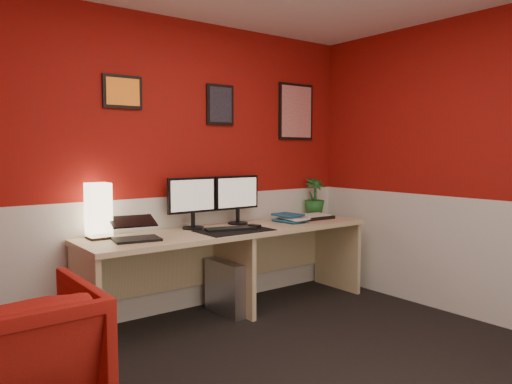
# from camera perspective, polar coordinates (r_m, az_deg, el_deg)

# --- Properties ---
(wall_back) EXTENTS (4.00, 0.01, 2.50)m
(wall_back) POSITION_cam_1_polar(r_m,az_deg,el_deg) (4.19, -11.12, 2.80)
(wall_back) COLOR #96100B
(wall_back) RESTS_ON ground
(wall_right) EXTENTS (0.01, 3.50, 2.50)m
(wall_right) POSITION_cam_1_polar(r_m,az_deg,el_deg) (4.34, 25.15, 2.51)
(wall_right) COLOR #96100B
(wall_right) RESTS_ON ground
(wainscot_back) EXTENTS (4.00, 0.01, 1.00)m
(wainscot_back) POSITION_cam_1_polar(r_m,az_deg,el_deg) (4.28, -10.92, -7.28)
(wainscot_back) COLOR silver
(wainscot_back) RESTS_ON ground
(wainscot_right) EXTENTS (0.01, 3.50, 1.00)m
(wainscot_right) POSITION_cam_1_polar(r_m,az_deg,el_deg) (4.43, 24.77, -7.24)
(wainscot_right) COLOR silver
(wainscot_right) RESTS_ON ground
(desk) EXTENTS (2.60, 0.65, 0.73)m
(desk) POSITION_cam_1_polar(r_m,az_deg,el_deg) (4.28, -2.60, -9.06)
(desk) COLOR tan
(desk) RESTS_ON ground
(shoji_lamp) EXTENTS (0.16, 0.16, 0.40)m
(shoji_lamp) POSITION_cam_1_polar(r_m,az_deg,el_deg) (3.87, -17.76, -2.25)
(shoji_lamp) COLOR #FFE5B2
(shoji_lamp) RESTS_ON desk
(laptop) EXTENTS (0.37, 0.28, 0.22)m
(laptop) POSITION_cam_1_polar(r_m,az_deg,el_deg) (3.73, -13.67, -3.81)
(laptop) COLOR black
(laptop) RESTS_ON desk
(monitor_left) EXTENTS (0.45, 0.06, 0.58)m
(monitor_left) POSITION_cam_1_polar(r_m,az_deg,el_deg) (4.18, -7.33, -0.31)
(monitor_left) COLOR black
(monitor_left) RESTS_ON desk
(monitor_right) EXTENTS (0.45, 0.06, 0.58)m
(monitor_right) POSITION_cam_1_polar(r_m,az_deg,el_deg) (4.43, -2.14, 0.01)
(monitor_right) COLOR black
(monitor_right) RESTS_ON desk
(desk_mat) EXTENTS (0.60, 0.38, 0.01)m
(desk_mat) POSITION_cam_1_polar(r_m,az_deg,el_deg) (4.08, -2.52, -4.46)
(desk_mat) COLOR black
(desk_mat) RESTS_ON desk
(keyboard) EXTENTS (0.44, 0.24, 0.02)m
(keyboard) POSITION_cam_1_polar(r_m,az_deg,el_deg) (4.10, -2.95, -4.24)
(keyboard) COLOR black
(keyboard) RESTS_ON desk_mat
(mouse) EXTENTS (0.08, 0.11, 0.03)m
(mouse) POSITION_cam_1_polar(r_m,az_deg,el_deg) (4.18, -0.17, -3.98)
(mouse) COLOR black
(mouse) RESTS_ON desk_mat
(book_bottom) EXTENTS (0.24, 0.30, 0.03)m
(book_bottom) POSITION_cam_1_polar(r_m,az_deg,el_deg) (4.51, 3.05, -3.45)
(book_bottom) COLOR #1B547E
(book_bottom) RESTS_ON desk
(book_middle) EXTENTS (0.22, 0.28, 0.02)m
(book_middle) POSITION_cam_1_polar(r_m,az_deg,el_deg) (4.50, 3.39, -3.14)
(book_middle) COLOR silver
(book_middle) RESTS_ON book_bottom
(book_top) EXTENTS (0.21, 0.27, 0.02)m
(book_top) POSITION_cam_1_polar(r_m,az_deg,el_deg) (4.52, 2.79, -2.80)
(book_top) COLOR #1B547E
(book_top) RESTS_ON book_middle
(zen_tray) EXTENTS (0.36, 0.26, 0.03)m
(zen_tray) POSITION_cam_1_polar(r_m,az_deg,el_deg) (4.82, 6.63, -2.91)
(zen_tray) COLOR black
(zen_tray) RESTS_ON desk
(potted_plant) EXTENTS (0.25, 0.25, 0.38)m
(potted_plant) POSITION_cam_1_polar(r_m,az_deg,el_deg) (5.08, 6.77, -0.53)
(potted_plant) COLOR #19591E
(potted_plant) RESTS_ON desk
(pc_tower) EXTENTS (0.21, 0.46, 0.45)m
(pc_tower) POSITION_cam_1_polar(r_m,az_deg,el_deg) (4.30, -3.14, -10.90)
(pc_tower) COLOR #99999E
(pc_tower) RESTS_ON ground
(armchair) EXTENTS (0.79, 0.81, 0.73)m
(armchair) POSITION_cam_1_polar(r_m,az_deg,el_deg) (2.80, -26.69, -17.13)
(armchair) COLOR #A71D15
(armchair) RESTS_ON ground
(art_left) EXTENTS (0.32, 0.02, 0.26)m
(art_left) POSITION_cam_1_polar(r_m,az_deg,el_deg) (4.08, -15.18, 11.12)
(art_left) COLOR orange
(art_left) RESTS_ON wall_back
(art_center) EXTENTS (0.28, 0.02, 0.36)m
(art_center) POSITION_cam_1_polar(r_m,az_deg,el_deg) (4.49, -4.18, 10.03)
(art_center) COLOR black
(art_center) RESTS_ON wall_back
(art_right) EXTENTS (0.44, 0.02, 0.56)m
(art_right) POSITION_cam_1_polar(r_m,az_deg,el_deg) (5.05, 4.64, 9.22)
(art_right) COLOR red
(art_right) RESTS_ON wall_back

